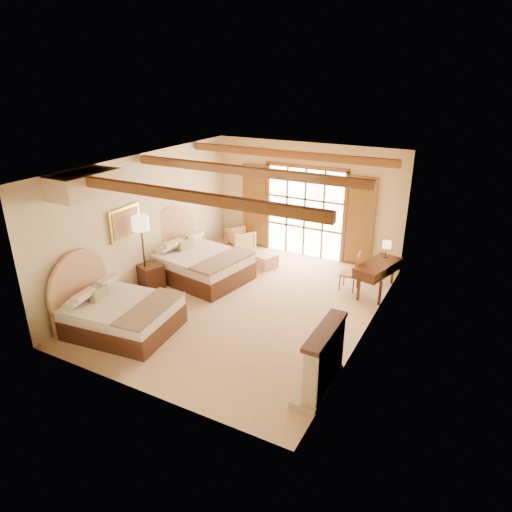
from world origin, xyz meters
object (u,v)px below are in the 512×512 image
Objects in this scene: bed_near at (115,310)px; nightstand at (151,277)px; armchair at (241,240)px; desk at (377,276)px; bed_far at (195,261)px.

bed_near reaches higher than nightstand.
desk reaches higher than armchair.
armchair is (0.07, 5.05, -0.10)m from bed_near.
bed_far reaches higher than desk.
nightstand is at bearing -109.86° from bed_far.
bed_far is at bearing -147.44° from desk.
nightstand is at bearing 101.57° from bed_near.
bed_near reaches higher than armchair.
desk is at bearing 37.81° from bed_near.
nightstand is (-0.60, 1.81, -0.12)m from bed_near.
bed_far is at bearing 82.17° from nightstand.
bed_near reaches higher than desk.
bed_far reaches higher than bed_near.
bed_far is 1.70× the size of desk.
desk is (4.31, 4.23, -0.03)m from bed_near.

